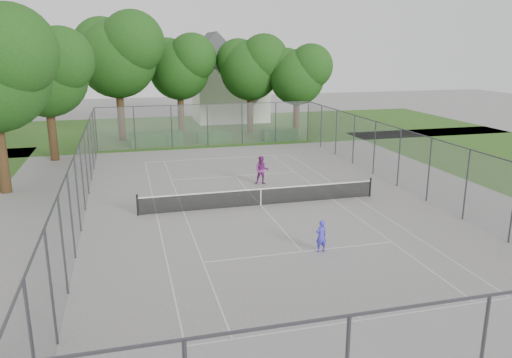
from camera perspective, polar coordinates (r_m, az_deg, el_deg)
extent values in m
plane|color=slate|center=(26.61, 0.55, -3.04)|extent=(120.00, 120.00, 0.00)
cube|color=#264A15|center=(51.51, -7.16, 5.69)|extent=(60.00, 20.00, 0.00)
cube|color=beige|center=(16.42, 12.01, -15.47)|extent=(10.97, 0.06, 0.01)
cube|color=beige|center=(37.81, -4.22, 2.38)|extent=(10.97, 0.06, 0.01)
cube|color=beige|center=(25.78, -11.32, -3.93)|extent=(0.06, 23.77, 0.01)
cube|color=beige|center=(28.49, 11.26, -2.09)|extent=(0.06, 23.77, 0.01)
cube|color=beige|center=(25.88, -8.29, -3.71)|extent=(0.06, 23.77, 0.01)
cube|color=beige|center=(27.93, 8.72, -2.32)|extent=(0.06, 23.77, 0.01)
cube|color=beige|center=(20.90, 5.25, -8.27)|extent=(8.23, 0.06, 0.01)
cube|color=beige|center=(32.58, -2.43, 0.35)|extent=(8.23, 0.06, 0.01)
cube|color=beige|center=(26.61, 0.55, -3.02)|extent=(0.06, 12.80, 0.01)
cube|color=beige|center=(16.53, 11.77, -15.23)|extent=(0.06, 0.30, 0.01)
cube|color=beige|center=(37.66, -4.18, 2.34)|extent=(0.06, 0.30, 0.01)
cylinder|color=black|center=(25.58, -13.39, -2.91)|extent=(0.10, 0.10, 1.10)
cylinder|color=black|center=(28.74, 12.93, -0.91)|extent=(0.10, 0.10, 1.10)
cube|color=black|center=(26.48, 0.55, -2.11)|extent=(12.67, 0.01, 0.86)
cube|color=white|center=(26.35, 0.56, -1.15)|extent=(12.77, 0.03, 0.06)
cube|color=white|center=(26.48, 0.55, -2.13)|extent=(0.05, 0.02, 0.88)
cylinder|color=#38383D|center=(41.97, -17.83, 5.39)|extent=(0.08, 0.08, 3.50)
cylinder|color=#38383D|center=(44.75, 5.96, 6.59)|extent=(0.08, 0.08, 3.50)
cube|color=slate|center=(42.44, -5.56, 6.14)|extent=(18.00, 0.02, 3.50)
cube|color=slate|center=(25.35, -19.46, -0.71)|extent=(0.02, 34.00, 3.50)
cube|color=slate|center=(29.74, 17.54, 1.69)|extent=(0.02, 34.00, 3.50)
cube|color=#38383D|center=(11.06, 25.16, -11.93)|extent=(18.00, 0.05, 0.05)
cube|color=#38383D|center=(42.21, -5.62, 8.49)|extent=(18.00, 0.05, 0.05)
cube|color=#38383D|center=(24.96, -19.81, 3.16)|extent=(0.05, 34.00, 0.05)
cube|color=#38383D|center=(29.40, 17.80, 5.01)|extent=(0.05, 34.00, 0.05)
cylinder|color=#342212|center=(46.31, -15.18, 7.22)|extent=(0.65, 0.65, 4.77)
sphere|color=#13380F|center=(45.95, -15.59, 13.10)|extent=(6.78, 6.78, 6.78)
sphere|color=#13380F|center=(44.93, -13.94, 14.91)|extent=(5.43, 5.43, 5.43)
sphere|color=#13380F|center=(46.81, -17.17, 14.27)|extent=(5.09, 5.09, 5.09)
cylinder|color=#342212|center=(49.50, -8.57, 7.61)|extent=(0.62, 0.62, 4.01)
sphere|color=#13380F|center=(49.16, -8.75, 12.24)|extent=(5.71, 5.71, 5.71)
sphere|color=#13380F|center=(48.41, -7.31, 13.60)|extent=(4.57, 4.57, 4.57)
sphere|color=#13380F|center=(49.74, -10.06, 13.20)|extent=(4.28, 4.28, 4.28)
cylinder|color=#342212|center=(48.84, -0.67, 7.65)|extent=(0.62, 0.62, 3.98)
sphere|color=#13380F|center=(48.49, -0.68, 12.31)|extent=(5.66, 5.66, 5.66)
sphere|color=#13380F|center=(47.92, 0.92, 13.63)|extent=(4.53, 4.53, 4.53)
sphere|color=#13380F|center=(48.92, -2.05, 13.32)|extent=(4.25, 4.25, 4.25)
cylinder|color=#342212|center=(47.79, 4.63, 7.21)|extent=(0.60, 0.60, 3.60)
sphere|color=#13380F|center=(47.43, 4.72, 11.51)|extent=(5.12, 5.12, 5.12)
sphere|color=#13380F|center=(47.02, 6.27, 12.69)|extent=(4.09, 4.09, 4.09)
sphere|color=#13380F|center=(47.71, 3.44, 12.47)|extent=(3.84, 3.84, 3.84)
cylinder|color=#342212|center=(39.71, -22.25, 4.91)|extent=(0.62, 0.62, 4.08)
sphere|color=#13380F|center=(39.28, -22.84, 10.76)|extent=(5.81, 5.81, 5.81)
sphere|color=#13380F|center=(38.23, -21.43, 12.56)|extent=(4.65, 4.65, 4.65)
sphere|color=#13380F|center=(40.11, -24.30, 11.93)|extent=(4.36, 4.36, 4.36)
cylinder|color=#342212|center=(31.91, -27.08, 2.49)|extent=(0.64, 0.64, 4.46)
sphere|color=#13380F|center=(30.15, -26.36, 12.94)|extent=(5.07, 5.07, 5.07)
cube|color=#194917|center=(43.58, -11.31, 4.56)|extent=(4.46, 1.34, 1.11)
cube|color=#194917|center=(44.11, -4.79, 4.81)|extent=(2.99, 0.86, 0.94)
cube|color=#194917|center=(45.11, 2.76, 5.08)|extent=(3.19, 1.17, 0.96)
cube|color=silver|center=(56.79, -2.98, 9.60)|extent=(7.77, 5.83, 5.83)
cube|color=#46474B|center=(56.59, -3.02, 12.54)|extent=(7.69, 6.02, 7.69)
imported|color=#3E37D0|center=(20.76, 7.45, -6.48)|extent=(0.55, 0.40, 1.37)
imported|color=#802A7B|center=(30.44, 0.66, 1.01)|extent=(1.01, 0.89, 1.76)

